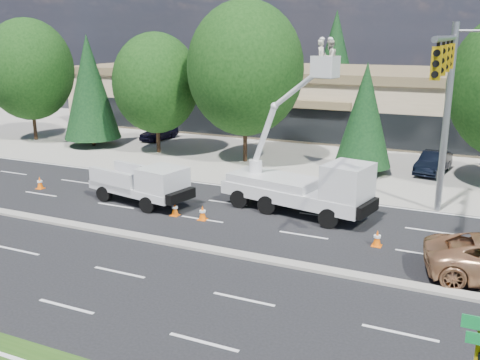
% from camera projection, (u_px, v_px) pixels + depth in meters
% --- Properties ---
extents(ground, '(140.00, 140.00, 0.00)m').
position_uv_depth(ground, '(166.00, 243.00, 22.41)').
color(ground, black).
rests_on(ground, ground).
extents(concrete_apron, '(140.00, 22.00, 0.01)m').
position_uv_depth(concrete_apron, '(309.00, 151.00, 39.98)').
color(concrete_apron, gray).
rests_on(concrete_apron, ground).
extents(road_median, '(120.00, 0.55, 0.12)m').
position_uv_depth(road_median, '(166.00, 241.00, 22.40)').
color(road_median, gray).
rests_on(road_median, ground).
extents(strip_mall, '(50.40, 15.40, 5.50)m').
position_uv_depth(strip_mall, '(343.00, 99.00, 48.00)').
color(strip_mall, tan).
rests_on(strip_mall, ground).
extents(tree_front_a, '(7.03, 7.03, 9.76)m').
position_uv_depth(tree_front_a, '(29.00, 70.00, 42.85)').
color(tree_front_a, '#332114').
rests_on(tree_front_a, ground).
extents(tree_front_b, '(4.31, 4.31, 8.49)m').
position_uv_depth(tree_front_b, '(90.00, 87.00, 40.76)').
color(tree_front_b, '#332114').
rests_on(tree_front_b, ground).
extents(tree_front_c, '(6.24, 6.24, 8.66)m').
position_uv_depth(tree_front_c, '(156.00, 83.00, 38.24)').
color(tree_front_c, '#332114').
rests_on(tree_front_c, ground).
extents(tree_front_d, '(7.71, 7.71, 10.69)m').
position_uv_depth(tree_front_d, '(245.00, 69.00, 35.14)').
color(tree_front_d, '#332114').
rests_on(tree_front_d, ground).
extents(tree_front_e, '(3.49, 3.49, 6.88)m').
position_uv_depth(tree_front_e, '(365.00, 115.00, 32.63)').
color(tree_front_e, '#332114').
rests_on(tree_front_e, ground).
extents(tree_back_a, '(4.10, 4.10, 8.09)m').
position_uv_depth(tree_back_a, '(222.00, 69.00, 65.34)').
color(tree_back_a, '#332114').
rests_on(tree_back_a, ground).
extents(tree_back_b, '(5.61, 5.61, 11.05)m').
position_uv_depth(tree_back_b, '(335.00, 58.00, 59.34)').
color(tree_back_b, '#332114').
rests_on(tree_back_b, ground).
extents(tree_back_c, '(4.10, 4.10, 8.08)m').
position_uv_depth(tree_back_c, '(470.00, 76.00, 54.19)').
color(tree_back_c, '#332114').
rests_on(tree_back_c, ground).
extents(signal_mast, '(2.76, 10.16, 9.00)m').
position_uv_depth(signal_mast, '(447.00, 92.00, 23.01)').
color(signal_mast, gray).
rests_on(signal_mast, ground).
extents(utility_pickup, '(5.73, 3.03, 2.09)m').
position_uv_depth(utility_pickup, '(144.00, 188.00, 27.34)').
color(utility_pickup, silver).
rests_on(utility_pickup, ground).
extents(bucket_truck, '(7.68, 3.69, 8.33)m').
position_uv_depth(bucket_truck, '(305.00, 180.00, 25.52)').
color(bucket_truck, silver).
rests_on(bucket_truck, ground).
extents(traffic_cone_a, '(0.40, 0.40, 0.70)m').
position_uv_depth(traffic_cone_a, '(40.00, 183.00, 30.18)').
color(traffic_cone_a, '#F86007').
rests_on(traffic_cone_a, ground).
extents(traffic_cone_b, '(0.40, 0.40, 0.70)m').
position_uv_depth(traffic_cone_b, '(175.00, 209.00, 25.68)').
color(traffic_cone_b, '#F86007').
rests_on(traffic_cone_b, ground).
extents(traffic_cone_c, '(0.40, 0.40, 0.70)m').
position_uv_depth(traffic_cone_c, '(203.00, 213.00, 25.09)').
color(traffic_cone_c, '#F86007').
rests_on(traffic_cone_c, ground).
extents(traffic_cone_d, '(0.40, 0.40, 0.70)m').
position_uv_depth(traffic_cone_d, '(377.00, 238.00, 21.98)').
color(traffic_cone_d, '#F86007').
rests_on(traffic_cone_d, ground).
extents(traffic_cone_e, '(0.40, 0.40, 0.70)m').
position_uv_depth(traffic_cone_e, '(464.00, 247.00, 21.10)').
color(traffic_cone_e, '#F86007').
rests_on(traffic_cone_e, ground).
extents(parked_car_west, '(1.82, 4.01, 1.33)m').
position_uv_depth(parked_car_west, '(159.00, 132.00, 44.15)').
color(parked_car_west, black).
rests_on(parked_car_west, ground).
extents(parked_car_east, '(2.08, 4.27, 1.35)m').
position_uv_depth(parked_car_east, '(433.00, 163.00, 33.48)').
color(parked_car_east, black).
rests_on(parked_car_east, ground).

